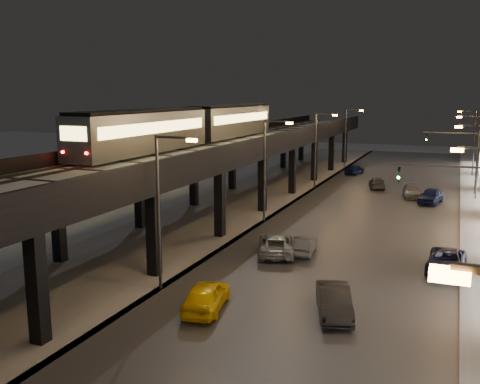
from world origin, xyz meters
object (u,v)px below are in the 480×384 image
(car_mid_silver, at_px, (276,245))
(subway_train, at_px, (195,125))
(car_near_white, at_px, (304,246))
(car_far_white, at_px, (354,170))
(car_onc_silver, at_px, (334,302))
(car_mid_dark, at_px, (377,184))
(car_taxi, at_px, (206,297))
(car_onc_dark, at_px, (446,262))
(car_onc_red, at_px, (431,196))
(car_onc_white, at_px, (412,192))

(car_mid_silver, bearing_deg, subway_train, -61.07)
(car_near_white, xyz_separation_m, car_far_white, (-3.62, 39.62, 0.05))
(subway_train, relative_size, car_onc_silver, 7.72)
(car_near_white, bearing_deg, car_mid_dark, -98.50)
(car_taxi, height_order, car_far_white, car_taxi)
(car_mid_dark, xyz_separation_m, car_onc_dark, (8.44, -29.38, 0.06))
(car_onc_red, bearing_deg, car_onc_dark, -73.70)
(car_onc_white, bearing_deg, car_onc_dark, -89.27)
(car_taxi, distance_m, car_onc_red, 35.02)
(subway_train, bearing_deg, car_onc_white, 37.38)
(car_onc_dark, bearing_deg, car_onc_red, 97.95)
(car_mid_dark, distance_m, car_onc_dark, 30.57)
(subway_train, xyz_separation_m, car_onc_dark, (23.16, -10.59, -7.63))
(car_far_white, bearing_deg, car_mid_silver, 105.38)
(subway_train, distance_m, car_taxi, 25.86)
(car_mid_dark, bearing_deg, subway_train, 40.10)
(car_taxi, height_order, car_onc_silver, car_taxi)
(subway_train, distance_m, car_near_white, 18.74)
(car_onc_red, bearing_deg, car_onc_silver, -84.49)
(car_near_white, relative_size, car_onc_white, 0.85)
(car_near_white, height_order, car_mid_silver, car_mid_silver)
(car_mid_dark, bearing_deg, car_onc_dark, 94.20)
(subway_train, bearing_deg, car_onc_dark, -24.56)
(car_near_white, relative_size, car_mid_silver, 0.73)
(car_taxi, xyz_separation_m, car_far_white, (-1.53, 51.26, -0.09))
(car_far_white, xyz_separation_m, car_onc_red, (11.03, -17.55, 0.09))
(car_taxi, height_order, car_mid_silver, car_taxi)
(car_near_white, xyz_separation_m, car_onc_silver, (4.27, -9.80, 0.12))
(car_taxi, height_order, car_onc_red, car_taxi)
(car_near_white, height_order, car_onc_dark, car_onc_dark)
(car_onc_red, bearing_deg, car_onc_white, 138.86)
(car_near_white, distance_m, car_onc_silver, 10.69)
(car_near_white, height_order, car_far_white, car_far_white)
(car_onc_white, bearing_deg, car_near_white, -110.69)
(car_far_white, xyz_separation_m, car_onc_dark, (13.06, -40.02, 0.00))
(car_near_white, relative_size, car_onc_dark, 0.78)
(subway_train, height_order, car_mid_dark, subway_train)
(car_mid_dark, distance_m, car_far_white, 11.60)
(car_onc_dark, bearing_deg, car_mid_dark, 108.82)
(car_mid_silver, xyz_separation_m, car_onc_red, (9.25, 22.96, 0.04))
(car_onc_silver, distance_m, car_onc_dark, 10.72)
(car_mid_silver, xyz_separation_m, car_onc_white, (7.17, 25.64, -0.08))
(car_onc_red, bearing_deg, car_mid_silver, -100.79)
(car_far_white, distance_m, car_onc_red, 20.73)
(subway_train, bearing_deg, car_mid_dark, 51.92)
(car_onc_silver, bearing_deg, car_far_white, 81.03)
(car_onc_dark, bearing_deg, car_taxi, -132.94)
(car_onc_dark, relative_size, car_onc_red, 1.09)
(car_taxi, bearing_deg, car_mid_silver, -102.00)
(car_onc_silver, bearing_deg, car_onc_dark, 43.12)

